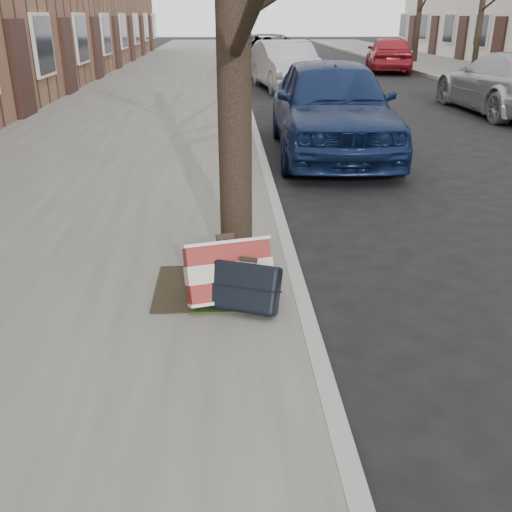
{
  "coord_description": "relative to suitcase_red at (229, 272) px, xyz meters",
  "views": [
    {
      "loc": [
        -1.83,
        -3.01,
        2.19
      ],
      "look_at": [
        -1.63,
        0.8,
        0.57
      ],
      "focal_mm": 40.0,
      "sensor_mm": 36.0,
      "label": 1
    }
  ],
  "objects": [
    {
      "name": "ground",
      "position": [
        1.82,
        -0.96,
        -0.37
      ],
      "size": [
        120.0,
        120.0,
        0.0
      ],
      "primitive_type": "plane",
      "color": "black",
      "rests_on": "ground"
    },
    {
      "name": "near_sidewalk",
      "position": [
        -1.88,
        14.04,
        -0.31
      ],
      "size": [
        5.0,
        70.0,
        0.12
      ],
      "primitive_type": "cube",
      "color": "gray",
      "rests_on": "ground"
    },
    {
      "name": "dirt_patch",
      "position": [
        -0.18,
        0.24,
        -0.24
      ],
      "size": [
        0.85,
        0.85,
        0.02
      ],
      "primitive_type": "cube",
      "color": "black",
      "rests_on": "near_sidewalk"
    },
    {
      "name": "suitcase_red",
      "position": [
        0.0,
        0.0,
        0.0
      ],
      "size": [
        0.72,
        0.5,
        0.5
      ],
      "primitive_type": "cube",
      "rotation": [
        -0.42,
        0.0,
        0.24
      ],
      "color": "maroon",
      "rests_on": "near_sidewalk"
    },
    {
      "name": "suitcase_navy",
      "position": [
        0.12,
        -0.16,
        -0.05
      ],
      "size": [
        0.59,
        0.46,
        0.4
      ],
      "primitive_type": "cube",
      "rotation": [
        -0.42,
        0.0,
        -0.36
      ],
      "color": "black",
      "rests_on": "near_sidewalk"
    },
    {
      "name": "car_near_front",
      "position": [
        1.76,
        5.61,
        0.42
      ],
      "size": [
        2.04,
        4.68,
        1.57
      ],
      "primitive_type": "imported",
      "rotation": [
        0.0,
        0.0,
        -0.04
      ],
      "color": "#101E43",
      "rests_on": "ground"
    },
    {
      "name": "car_near_mid",
      "position": [
        1.92,
        14.46,
        0.35
      ],
      "size": [
        2.08,
        4.53,
        1.44
      ],
      "primitive_type": "imported",
      "rotation": [
        0.0,
        0.0,
        0.13
      ],
      "color": "#A2A4AA",
      "rests_on": "ground"
    },
    {
      "name": "car_near_back",
      "position": [
        1.65,
        20.03,
        0.36
      ],
      "size": [
        3.77,
        5.72,
        1.46
      ],
      "primitive_type": "imported",
      "rotation": [
        0.0,
        0.0,
        -0.28
      ],
      "color": "#313236",
      "rests_on": "ground"
    },
    {
      "name": "car_far_front",
      "position": [
        6.62,
        9.51,
        0.34
      ],
      "size": [
        2.02,
        4.88,
        1.41
      ],
      "primitive_type": "imported",
      "rotation": [
        0.0,
        0.0,
        3.15
      ],
      "color": "#A2A4A9",
      "rests_on": "ground"
    },
    {
      "name": "car_far_back",
      "position": [
        6.69,
        20.09,
        0.34
      ],
      "size": [
        2.39,
        4.39,
        1.42
      ],
      "primitive_type": "imported",
      "rotation": [
        0.0,
        0.0,
        2.96
      ],
      "color": "maroon",
      "rests_on": "ground"
    }
  ]
}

